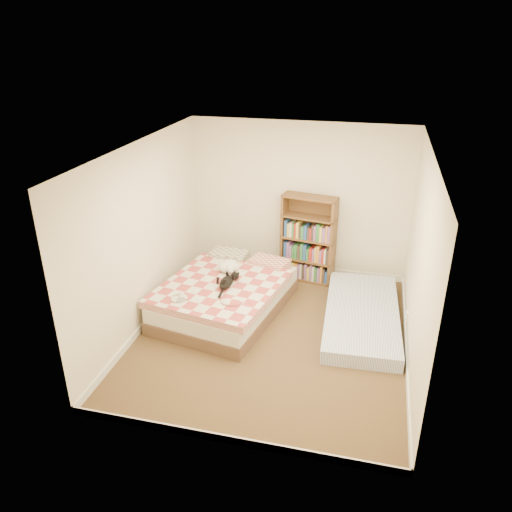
% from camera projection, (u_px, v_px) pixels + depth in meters
% --- Properties ---
extents(room, '(3.51, 4.01, 2.51)m').
position_uv_depth(room, '(273.00, 254.00, 6.22)').
color(room, '#4A341F').
rests_on(room, ground).
extents(bed, '(1.81, 2.31, 0.56)m').
position_uv_depth(bed, '(227.00, 294.00, 7.21)').
color(bed, brown).
rests_on(bed, room).
extents(bookshelf, '(0.90, 0.43, 1.42)m').
position_uv_depth(bookshelf, '(308.00, 249.00, 8.00)').
color(bookshelf, brown).
rests_on(bookshelf, room).
extents(floor_mattress, '(1.09, 2.25, 0.20)m').
position_uv_depth(floor_mattress, '(362.00, 316.00, 6.97)').
color(floor_mattress, '#6F82B9').
rests_on(floor_mattress, room).
extents(black_cat, '(0.29, 0.64, 0.14)m').
position_uv_depth(black_cat, '(227.00, 281.00, 6.92)').
color(black_cat, black).
rests_on(black_cat, bed).
extents(white_dog, '(0.38, 0.41, 0.16)m').
position_uv_depth(white_dog, '(229.00, 266.00, 7.30)').
color(white_dog, silver).
rests_on(white_dog, bed).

